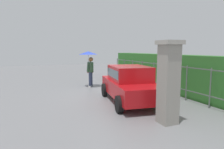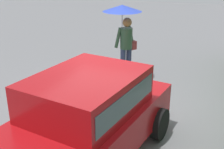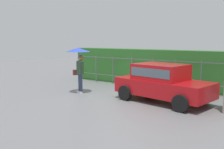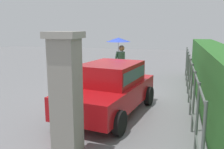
# 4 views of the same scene
# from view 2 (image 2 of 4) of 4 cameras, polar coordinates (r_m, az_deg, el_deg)

# --- Properties ---
(ground_plane) EXTENTS (40.00, 40.00, 0.00)m
(ground_plane) POSITION_cam_2_polar(r_m,az_deg,el_deg) (6.49, -0.69, -7.32)
(ground_plane) COLOR slate
(car) EXTENTS (3.92, 2.31, 1.48)m
(car) POSITION_cam_2_polar(r_m,az_deg,el_deg) (4.68, -5.42, -8.19)
(car) COLOR #B71116
(car) RESTS_ON ground
(pedestrian) EXTENTS (1.07, 1.07, 2.06)m
(pedestrian) POSITION_cam_2_polar(r_m,az_deg,el_deg) (8.00, 2.42, 9.96)
(pedestrian) COLOR #2D3856
(pedestrian) RESTS_ON ground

